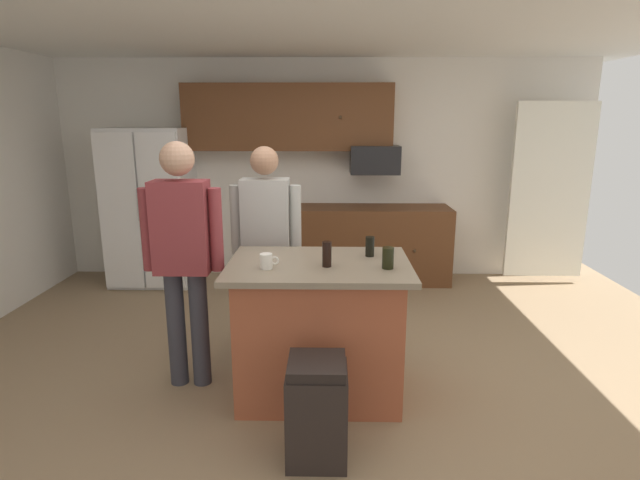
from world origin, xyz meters
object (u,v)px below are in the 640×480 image
person_host_foreground (183,249)px  mug_blue_stoneware (267,261)px  person_guest_right (266,236)px  glass_dark_ale (370,247)px  microwave_over_range (375,160)px  trash_bin (317,410)px  kitchen_island (319,328)px  glass_pilsner (327,254)px  glass_short_whisky (388,258)px  refrigerator (151,207)px

person_host_foreground → mug_blue_stoneware: bearing=-16.1°
person_guest_right → glass_dark_ale: 0.96m
microwave_over_range → trash_bin: 3.57m
kitchen_island → glass_pilsner: size_ratio=7.30×
glass_short_whisky → microwave_over_range: bearing=87.1°
microwave_over_range → refrigerator: bearing=-177.4°
microwave_over_range → glass_pilsner: size_ratio=3.33×
mug_blue_stoneware → glass_pilsner: glass_pilsner is taller
trash_bin → glass_pilsner: bearing=85.4°
refrigerator → person_guest_right: (1.57, -1.80, 0.08)m
mug_blue_stoneware → trash_bin: 0.97m
person_guest_right → mug_blue_stoneware: bearing=-25.2°
glass_pilsner → person_host_foreground: bearing=168.2°
glass_pilsner → glass_short_whisky: bearing=-4.9°
kitchen_island → glass_dark_ale: (0.35, 0.17, 0.55)m
person_guest_right → glass_pilsner: size_ratio=10.12×
person_guest_right → refrigerator: bearing=-171.4°
glass_pilsner → mug_blue_stoneware: bearing=-172.1°
person_host_foreground → glass_dark_ale: size_ratio=12.56×
microwave_over_range → kitchen_island: 2.85m
refrigerator → glass_pilsner: 3.32m
person_guest_right → kitchen_island: bearing=-0.0°
kitchen_island → person_guest_right: (-0.44, 0.70, 0.50)m
glass_dark_ale → person_guest_right: bearing=146.5°
kitchen_island → person_host_foreground: bearing=173.0°
person_host_foreground → glass_pilsner: (1.01, -0.21, 0.02)m
microwave_over_range → person_host_foreground: (-1.54, -2.50, -0.42)m
mug_blue_stoneware → kitchen_island: bearing=23.5°
person_guest_right → trash_bin: size_ratio=2.79×
kitchen_island → trash_bin: bearing=-89.9°
refrigerator → person_host_foreground: bearing=-66.0°
person_host_foreground → glass_short_whisky: bearing=-2.9°
microwave_over_range → mug_blue_stoneware: 2.94m
microwave_over_range → person_guest_right: (-1.03, -1.92, -0.47)m
refrigerator → person_host_foreground: size_ratio=1.03×
mug_blue_stoneware → glass_pilsner: 0.39m
kitchen_island → glass_short_whisky: bearing=-15.8°
refrigerator → glass_dark_ale: (2.37, -2.33, 0.13)m
glass_dark_ale → trash_bin: bearing=-111.6°
refrigerator → mug_blue_stoneware: refrigerator is taller
glass_pilsner → refrigerator: bearing=128.6°
kitchen_island → glass_short_whisky: size_ratio=8.80×
microwave_over_range → glass_short_whisky: microwave_over_range is taller
glass_dark_ale → person_host_foreground: bearing=-177.6°
glass_short_whisky → glass_pilsner: (-0.39, 0.03, 0.01)m
person_guest_right → glass_pilsner: 0.93m
refrigerator → microwave_over_range: bearing=2.6°
glass_dark_ale → microwave_over_range: bearing=84.6°
refrigerator → glass_pilsner: size_ratio=10.76×
microwave_over_range → person_host_foreground: bearing=-121.6°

